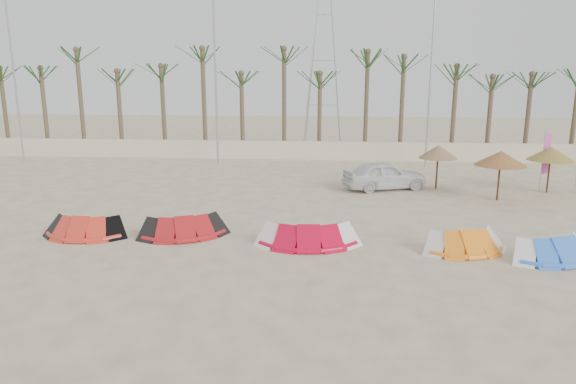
# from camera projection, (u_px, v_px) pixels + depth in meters

# --- Properties ---
(ground) EXTENTS (120.00, 120.00, 0.00)m
(ground) POSITION_uv_depth(u_px,v_px,m) (271.00, 279.00, 15.35)
(ground) COLOR beige
(ground) RESTS_ON ground
(boundary_wall) EXTENTS (60.00, 0.30, 1.30)m
(boundary_wall) POSITION_uv_depth(u_px,v_px,m) (307.00, 150.00, 36.56)
(boundary_wall) COLOR beige
(boundary_wall) RESTS_ON ground
(palm_line) EXTENTS (52.00, 4.00, 7.70)m
(palm_line) POSITION_uv_depth(u_px,v_px,m) (318.00, 67.00, 36.66)
(palm_line) COLOR brown
(palm_line) RESTS_ON ground
(lamp_a) EXTENTS (1.25, 0.14, 11.00)m
(lamp_a) POSITION_uv_depth(u_px,v_px,m) (15.00, 77.00, 35.09)
(lamp_a) COLOR #A5A8AD
(lamp_a) RESTS_ON ground
(lamp_b) EXTENTS (1.25, 0.14, 11.00)m
(lamp_b) POSITION_uv_depth(u_px,v_px,m) (216.00, 77.00, 33.95)
(lamp_b) COLOR #A5A8AD
(lamp_b) RESTS_ON ground
(lamp_c) EXTENTS (1.25, 0.14, 11.00)m
(lamp_c) POSITION_uv_depth(u_px,v_px,m) (431.00, 77.00, 32.81)
(lamp_c) COLOR #A5A8AD
(lamp_c) RESTS_ON ground
(pylon) EXTENTS (3.00, 3.00, 14.00)m
(pylon) POSITION_uv_depth(u_px,v_px,m) (322.00, 148.00, 42.45)
(pylon) COLOR #A5A8AD
(pylon) RESTS_ON ground
(kite_red_left) EXTENTS (3.11, 1.58, 0.90)m
(kite_red_left) POSITION_uv_depth(u_px,v_px,m) (87.00, 224.00, 19.49)
(kite_red_left) COLOR red
(kite_red_left) RESTS_ON ground
(kite_red_mid) EXTENTS (3.62, 2.48, 0.90)m
(kite_red_mid) POSITION_uv_depth(u_px,v_px,m) (186.00, 224.00, 19.55)
(kite_red_mid) COLOR #AC181B
(kite_red_mid) RESTS_ON ground
(kite_red_right) EXTENTS (3.69, 1.77, 0.90)m
(kite_red_right) POSITION_uv_depth(u_px,v_px,m) (308.00, 232.00, 18.57)
(kite_red_right) COLOR red
(kite_red_right) RESTS_ON ground
(kite_orange) EXTENTS (3.20, 2.14, 0.90)m
(kite_orange) POSITION_uv_depth(u_px,v_px,m) (464.00, 239.00, 17.81)
(kite_orange) COLOR orange
(kite_orange) RESTS_ON ground
(kite_blue) EXTENTS (3.32, 2.32, 0.90)m
(kite_blue) POSITION_uv_depth(u_px,v_px,m) (552.00, 246.00, 17.04)
(kite_blue) COLOR #3677E8
(kite_blue) RESTS_ON ground
(parasol_left) EXTENTS (2.04, 2.04, 2.34)m
(parasol_left) POSITION_uv_depth(u_px,v_px,m) (438.00, 152.00, 27.02)
(parasol_left) COLOR #4C331E
(parasol_left) RESTS_ON ground
(parasol_mid) EXTENTS (2.43, 2.43, 2.41)m
(parasol_mid) POSITION_uv_depth(u_px,v_px,m) (501.00, 158.00, 24.48)
(parasol_mid) COLOR #4C331E
(parasol_mid) RESTS_ON ground
(parasol_right) EXTENTS (2.30, 2.30, 2.39)m
(parasol_right) POSITION_uv_depth(u_px,v_px,m) (551.00, 154.00, 26.09)
(parasol_right) COLOR #4C331E
(parasol_right) RESTS_ON ground
(flag_pink) EXTENTS (0.44, 0.16, 3.22)m
(flag_pink) POSITION_uv_depth(u_px,v_px,m) (546.00, 155.00, 26.29)
(flag_pink) COLOR #A5A8AD
(flag_pink) RESTS_ON ground
(car) EXTENTS (4.72, 3.09, 1.49)m
(car) POSITION_uv_depth(u_px,v_px,m) (384.00, 175.00, 27.16)
(car) COLOR silver
(car) RESTS_ON ground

